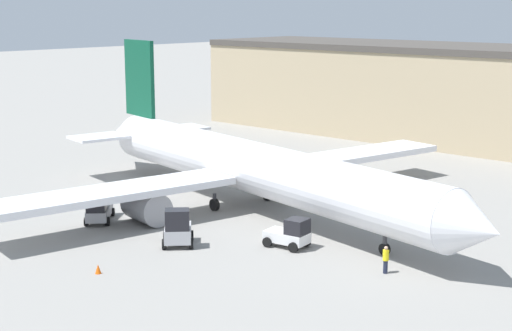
% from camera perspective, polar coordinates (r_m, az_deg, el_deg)
% --- Properties ---
extents(ground_plane, '(400.00, 400.00, 0.00)m').
position_cam_1_polar(ground_plane, '(58.33, -0.00, -3.29)').
color(ground_plane, gray).
extents(terminal_building, '(70.20, 15.93, 10.63)m').
position_cam_1_polar(terminal_building, '(88.85, 16.59, 4.87)').
color(terminal_building, tan).
rests_on(terminal_building, ground_plane).
extents(airplane, '(43.68, 39.75, 11.94)m').
position_cam_1_polar(airplane, '(58.44, -0.63, -0.09)').
color(airplane, white).
rests_on(airplane, ground_plane).
extents(ground_crew_worker, '(0.35, 0.35, 1.61)m').
position_cam_1_polar(ground_crew_worker, '(45.32, 9.41, -6.72)').
color(ground_crew_worker, '#1E2338').
rests_on(ground_crew_worker, ground_plane).
extents(baggage_tug, '(2.92, 2.09, 1.94)m').
position_cam_1_polar(baggage_tug, '(49.40, 2.50, -4.99)').
color(baggage_tug, silver).
rests_on(baggage_tug, ground_plane).
extents(belt_loader_truck, '(3.56, 3.56, 2.05)m').
position_cam_1_polar(belt_loader_truck, '(56.13, -11.37, -3.09)').
color(belt_loader_truck, '#B2B2B7').
rests_on(belt_loader_truck, ground_plane).
extents(pushback_tug, '(3.11, 3.09, 2.50)m').
position_cam_1_polar(pushback_tug, '(49.84, -5.72, -4.62)').
color(pushback_tug, '#B2B2B7').
rests_on(pushback_tug, ground_plane).
extents(safety_cone_near, '(0.36, 0.36, 0.55)m').
position_cam_1_polar(safety_cone_near, '(45.75, -11.41, -7.38)').
color(safety_cone_near, '#EF590F').
rests_on(safety_cone_near, ground_plane).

